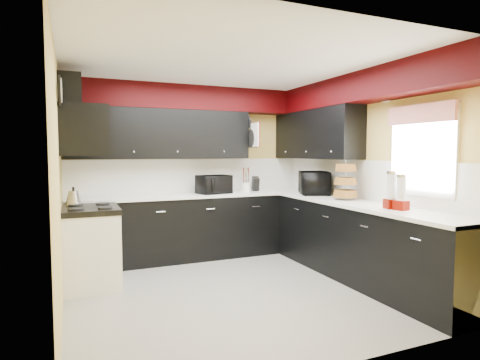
# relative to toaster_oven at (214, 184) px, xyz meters

# --- Properties ---
(ground) EXTENTS (3.60, 3.60, 0.00)m
(ground) POSITION_rel_toaster_oven_xyz_m (-0.24, -1.43, -1.07)
(ground) COLOR gray
(ground) RESTS_ON ground
(wall_back) EXTENTS (3.60, 0.06, 2.50)m
(wall_back) POSITION_rel_toaster_oven_xyz_m (-0.24, 0.37, 0.18)
(wall_back) COLOR #E0C666
(wall_back) RESTS_ON ground
(wall_right) EXTENTS (0.06, 3.60, 2.50)m
(wall_right) POSITION_rel_toaster_oven_xyz_m (1.56, -1.43, 0.18)
(wall_right) COLOR #E0C666
(wall_right) RESTS_ON ground
(wall_left) EXTENTS (0.06, 3.60, 2.50)m
(wall_left) POSITION_rel_toaster_oven_xyz_m (-2.04, -1.43, 0.18)
(wall_left) COLOR #E0C666
(wall_left) RESTS_ON ground
(ceiling) EXTENTS (3.60, 3.60, 0.06)m
(ceiling) POSITION_rel_toaster_oven_xyz_m (-0.24, -1.43, 1.43)
(ceiling) COLOR white
(ceiling) RESTS_ON wall_back
(cab_back) EXTENTS (3.60, 0.60, 0.90)m
(cab_back) POSITION_rel_toaster_oven_xyz_m (-0.24, 0.07, -0.62)
(cab_back) COLOR black
(cab_back) RESTS_ON ground
(cab_right) EXTENTS (0.60, 3.00, 0.90)m
(cab_right) POSITION_rel_toaster_oven_xyz_m (1.26, -1.73, -0.62)
(cab_right) COLOR black
(cab_right) RESTS_ON ground
(counter_back) EXTENTS (3.62, 0.64, 0.04)m
(counter_back) POSITION_rel_toaster_oven_xyz_m (-0.24, 0.07, -0.15)
(counter_back) COLOR white
(counter_back) RESTS_ON cab_back
(counter_right) EXTENTS (0.64, 3.02, 0.04)m
(counter_right) POSITION_rel_toaster_oven_xyz_m (1.26, -1.73, -0.15)
(counter_right) COLOR white
(counter_right) RESTS_ON cab_right
(splash_back) EXTENTS (3.60, 0.02, 0.50)m
(splash_back) POSITION_rel_toaster_oven_xyz_m (-0.24, 0.36, 0.12)
(splash_back) COLOR white
(splash_back) RESTS_ON counter_back
(splash_right) EXTENTS (0.02, 3.60, 0.50)m
(splash_right) POSITION_rel_toaster_oven_xyz_m (1.55, -1.43, 0.12)
(splash_right) COLOR white
(splash_right) RESTS_ON counter_right
(upper_back) EXTENTS (2.60, 0.35, 0.70)m
(upper_back) POSITION_rel_toaster_oven_xyz_m (-0.74, 0.19, 0.73)
(upper_back) COLOR black
(upper_back) RESTS_ON wall_back
(upper_right) EXTENTS (0.35, 1.80, 0.70)m
(upper_right) POSITION_rel_toaster_oven_xyz_m (1.39, -0.53, 0.73)
(upper_right) COLOR black
(upper_right) RESTS_ON wall_right
(soffit_back) EXTENTS (3.60, 0.36, 0.35)m
(soffit_back) POSITION_rel_toaster_oven_xyz_m (-0.24, 0.19, 1.25)
(soffit_back) COLOR black
(soffit_back) RESTS_ON wall_back
(soffit_right) EXTENTS (0.36, 3.24, 0.35)m
(soffit_right) POSITION_rel_toaster_oven_xyz_m (1.38, -1.61, 1.25)
(soffit_right) COLOR black
(soffit_right) RESTS_ON wall_right
(stove) EXTENTS (0.60, 0.75, 0.86)m
(stove) POSITION_rel_toaster_oven_xyz_m (-1.74, -0.68, -0.64)
(stove) COLOR white
(stove) RESTS_ON ground
(cooktop) EXTENTS (0.62, 0.77, 0.06)m
(cooktop) POSITION_rel_toaster_oven_xyz_m (-1.74, -0.68, -0.18)
(cooktop) COLOR black
(cooktop) RESTS_ON stove
(hood) EXTENTS (0.50, 0.78, 0.55)m
(hood) POSITION_rel_toaster_oven_xyz_m (-1.79, -0.68, 0.71)
(hood) COLOR black
(hood) RESTS_ON wall_left
(hood_duct) EXTENTS (0.24, 0.40, 0.40)m
(hood_duct) POSITION_rel_toaster_oven_xyz_m (-1.92, -0.68, 1.13)
(hood_duct) COLOR black
(hood_duct) RESTS_ON wall_left
(window) EXTENTS (0.03, 0.86, 0.96)m
(window) POSITION_rel_toaster_oven_xyz_m (1.55, -2.33, 0.48)
(window) COLOR white
(window) RESTS_ON wall_right
(valance) EXTENTS (0.04, 0.88, 0.20)m
(valance) POSITION_rel_toaster_oven_xyz_m (1.49, -2.33, 0.88)
(valance) COLOR red
(valance) RESTS_ON wall_right
(pan_top) EXTENTS (0.03, 0.22, 0.40)m
(pan_top) POSITION_rel_toaster_oven_xyz_m (0.58, 0.12, 0.93)
(pan_top) COLOR black
(pan_top) RESTS_ON upper_back
(pan_mid) EXTENTS (0.03, 0.28, 0.46)m
(pan_mid) POSITION_rel_toaster_oven_xyz_m (0.58, -0.01, 0.68)
(pan_mid) COLOR black
(pan_mid) RESTS_ON upper_back
(pan_low) EXTENTS (0.03, 0.24, 0.42)m
(pan_low) POSITION_rel_toaster_oven_xyz_m (0.58, 0.25, 0.65)
(pan_low) COLOR black
(pan_low) RESTS_ON upper_back
(cut_board) EXTENTS (0.03, 0.26, 0.35)m
(cut_board) POSITION_rel_toaster_oven_xyz_m (0.59, -0.13, 0.73)
(cut_board) COLOR white
(cut_board) RESTS_ON upper_back
(baskets) EXTENTS (0.27, 0.27, 0.50)m
(baskets) POSITION_rel_toaster_oven_xyz_m (1.28, -1.38, 0.11)
(baskets) COLOR brown
(baskets) RESTS_ON upper_right
(clock) EXTENTS (0.03, 0.30, 0.30)m
(clock) POSITION_rel_toaster_oven_xyz_m (-2.01, -1.18, 1.08)
(clock) COLOR black
(clock) RESTS_ON wall_left
(deco_plate) EXTENTS (0.03, 0.24, 0.24)m
(deco_plate) POSITION_rel_toaster_oven_xyz_m (1.53, -1.78, 1.18)
(deco_plate) COLOR white
(deco_plate) RESTS_ON wall_right
(toaster_oven) EXTENTS (0.53, 0.47, 0.27)m
(toaster_oven) POSITION_rel_toaster_oven_xyz_m (0.00, 0.00, 0.00)
(toaster_oven) COLOR black
(toaster_oven) RESTS_ON counter_back
(microwave) EXTENTS (0.60, 0.70, 0.32)m
(microwave) POSITION_rel_toaster_oven_xyz_m (1.30, -0.65, 0.03)
(microwave) COLOR black
(microwave) RESTS_ON counter_right
(utensil_crock) EXTENTS (0.17, 0.17, 0.14)m
(utensil_crock) POSITION_rel_toaster_oven_xyz_m (0.53, 0.04, -0.06)
(utensil_crock) COLOR white
(utensil_crock) RESTS_ON counter_back
(knife_block) EXTENTS (0.13, 0.16, 0.21)m
(knife_block) POSITION_rel_toaster_oven_xyz_m (0.72, 0.12, -0.03)
(knife_block) COLOR black
(knife_block) RESTS_ON counter_back
(kettle) EXTENTS (0.23, 0.23, 0.17)m
(kettle) POSITION_rel_toaster_oven_xyz_m (-1.91, -0.40, -0.07)
(kettle) COLOR #A6A5AA
(kettle) RESTS_ON cooktop
(dispenser_a) EXTENTS (0.14, 0.14, 0.33)m
(dispenser_a) POSITION_rel_toaster_oven_xyz_m (1.24, -2.36, 0.03)
(dispenser_a) COLOR #570001
(dispenser_a) RESTS_ON counter_right
(dispenser_b) EXTENTS (0.17, 0.17, 0.37)m
(dispenser_b) POSITION_rel_toaster_oven_xyz_m (1.24, -2.22, 0.05)
(dispenser_b) COLOR maroon
(dispenser_b) RESTS_ON counter_right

